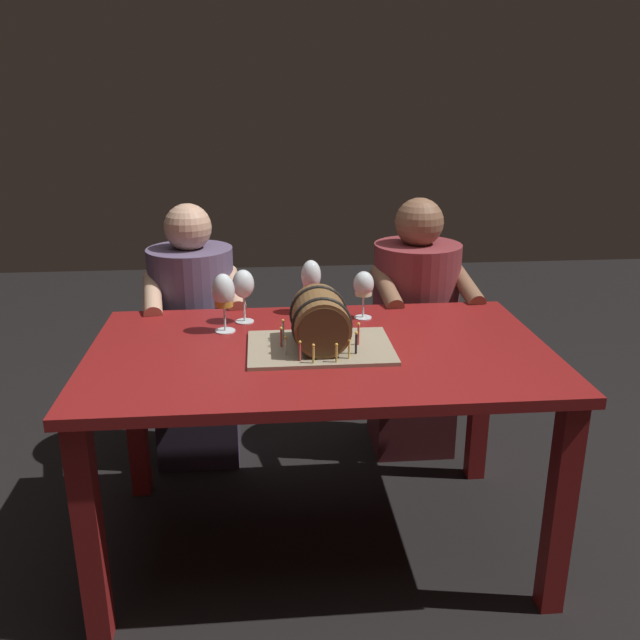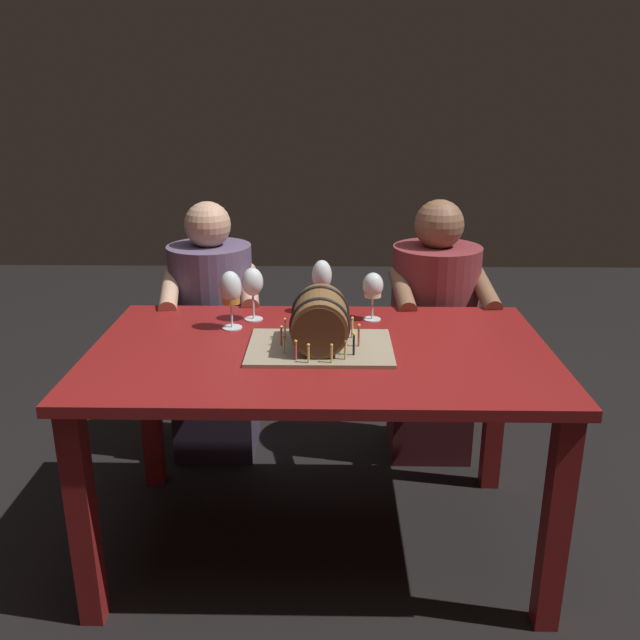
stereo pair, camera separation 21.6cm
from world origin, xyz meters
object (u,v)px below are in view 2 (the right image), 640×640
(dining_table, at_px, (320,377))
(person_seated_right, at_px, (433,338))
(barrel_cake, at_px, (320,325))
(person_seated_left, at_px, (214,340))
(wine_glass_rose, at_px, (323,278))
(wine_glass_white, at_px, (373,288))
(wine_glass_empty, at_px, (253,283))
(wine_glass_amber, at_px, (231,291))

(dining_table, height_order, person_seated_right, person_seated_right)
(barrel_cake, distance_m, person_seated_left, 0.89)
(dining_table, xyz_separation_m, barrel_cake, (-0.00, -0.01, 0.19))
(wine_glass_rose, height_order, wine_glass_white, wine_glass_rose)
(person_seated_left, bearing_deg, wine_glass_rose, -32.73)
(dining_table, xyz_separation_m, wine_glass_empty, (-0.25, 0.28, 0.24))
(wine_glass_rose, bearing_deg, wine_glass_white, -24.09)
(wine_glass_rose, height_order, wine_glass_amber, wine_glass_amber)
(wine_glass_empty, height_order, person_seated_left, person_seated_left)
(wine_glass_rose, bearing_deg, dining_table, -90.64)
(wine_glass_rose, distance_m, person_seated_right, 0.66)
(barrel_cake, height_order, wine_glass_empty, barrel_cake)
(wine_glass_white, xyz_separation_m, person_seated_left, (-0.66, 0.39, -0.35))
(barrel_cake, distance_m, wine_glass_white, 0.35)
(wine_glass_amber, relative_size, person_seated_right, 0.18)
(wine_glass_empty, distance_m, wine_glass_amber, 0.12)
(dining_table, bearing_deg, wine_glass_amber, 149.09)
(dining_table, height_order, wine_glass_white, wine_glass_white)
(wine_glass_amber, height_order, person_seated_right, person_seated_right)
(wine_glass_rose, bearing_deg, person_seated_left, 147.27)
(wine_glass_white, distance_m, person_seated_right, 0.59)
(wine_glass_empty, xyz_separation_m, wine_glass_amber, (-0.07, -0.10, -0.00))
(barrel_cake, relative_size, wine_glass_rose, 2.30)
(wine_glass_empty, bearing_deg, barrel_cake, -50.04)
(dining_table, relative_size, wine_glass_rose, 7.37)
(barrel_cake, distance_m, wine_glass_empty, 0.39)
(wine_glass_rose, relative_size, person_seated_right, 0.18)
(wine_glass_white, distance_m, wine_glass_amber, 0.51)
(person_seated_right, bearing_deg, wine_glass_white, -126.65)
(wine_glass_amber, relative_size, person_seated_left, 0.19)
(barrel_cake, bearing_deg, person_seated_right, 55.47)
(dining_table, relative_size, barrel_cake, 3.21)
(barrel_cake, distance_m, wine_glass_rose, 0.38)
(barrel_cake, xyz_separation_m, person_seated_left, (-0.47, 0.69, -0.31))
(wine_glass_rose, bearing_deg, wine_glass_empty, -161.21)
(dining_table, xyz_separation_m, wine_glass_rose, (0.00, 0.37, 0.24))
(dining_table, bearing_deg, person_seated_left, 124.94)
(dining_table, xyz_separation_m, person_seated_left, (-0.47, 0.67, -0.12))
(barrel_cake, relative_size, wine_glass_amber, 2.25)
(wine_glass_empty, height_order, person_seated_right, person_seated_right)
(barrel_cake, relative_size, wine_glass_white, 2.63)
(wine_glass_rose, height_order, person_seated_right, person_seated_right)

